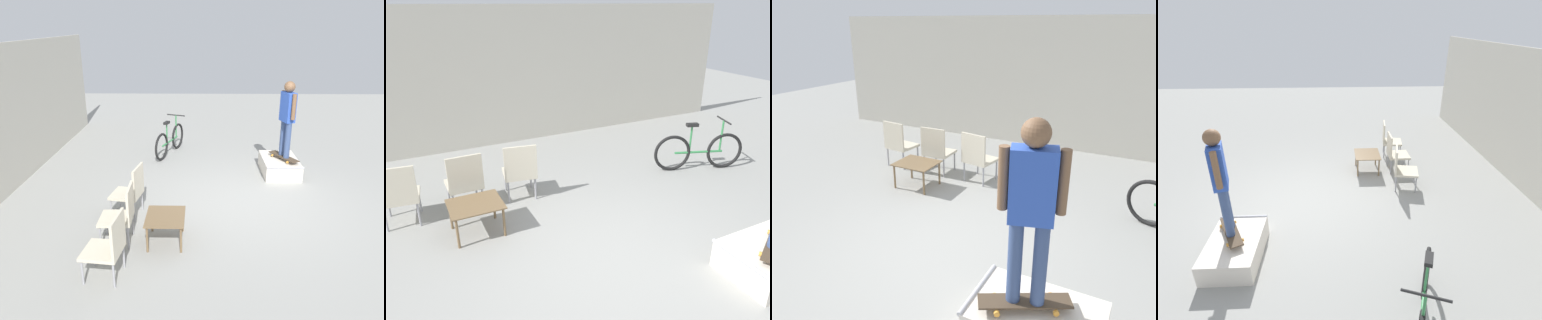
{
  "view_description": "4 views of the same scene",
  "coord_description": "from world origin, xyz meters",
  "views": [
    {
      "loc": [
        -6.77,
        0.98,
        3.38
      ],
      "look_at": [
        0.14,
        1.1,
        0.83
      ],
      "focal_mm": 35.0,
      "sensor_mm": 36.0,
      "label": 1
    },
    {
      "loc": [
        -2.27,
        -3.18,
        3.04
      ],
      "look_at": [
        -0.04,
        1.19,
        0.96
      ],
      "focal_mm": 35.0,
      "sensor_mm": 36.0,
      "label": 2
    },
    {
      "loc": [
        2.23,
        -3.72,
        2.86
      ],
      "look_at": [
        -0.22,
        0.96,
        0.91
      ],
      "focal_mm": 35.0,
      "sensor_mm": 36.0,
      "label": 3
    },
    {
      "loc": [
        5.4,
        0.71,
        3.54
      ],
      "look_at": [
        -0.23,
        1.0,
        0.89
      ],
      "focal_mm": 28.0,
      "sensor_mm": 36.0,
      "label": 4
    }
  ],
  "objects": [
    {
      "name": "coffee_table",
      "position": [
        -1.47,
        1.5,
        0.4
      ],
      "size": [
        0.73,
        0.62,
        0.46
      ],
      "color": "brown",
      "rests_on": "ground_plane"
    },
    {
      "name": "patio_chair_left",
      "position": [
        -2.39,
        2.19,
        0.52
      ],
      "size": [
        0.58,
        0.58,
        0.97
      ],
      "rotation": [
        0.0,
        0.0,
        3.03
      ],
      "color": "#99999E",
      "rests_on": "ground_plane"
    },
    {
      "name": "bicycle",
      "position": [
        2.87,
        1.74,
        0.38
      ],
      "size": [
        1.69,
        0.72,
        1.0
      ],
      "rotation": [
        0.0,
        0.0,
        -0.35
      ],
      "color": "black",
      "rests_on": "ground_plane"
    },
    {
      "name": "patio_chair_right",
      "position": [
        -0.59,
        2.19,
        0.52
      ],
      "size": [
        0.6,
        0.6,
        0.97
      ],
      "rotation": [
        0.0,
        0.0,
        2.97
      ],
      "color": "#99999E",
      "rests_on": "ground_plane"
    },
    {
      "name": "ground_plane",
      "position": [
        0.0,
        0.0,
        0.0
      ],
      "size": [
        24.0,
        24.0,
        0.0
      ],
      "primitive_type": "plane",
      "color": "gray"
    },
    {
      "name": "house_wall_back",
      "position": [
        0.0,
        4.92,
        1.5
      ],
      "size": [
        12.0,
        0.06,
        3.0
      ],
      "color": "beige",
      "rests_on": "ground_plane"
    },
    {
      "name": "patio_chair_center",
      "position": [
        -1.47,
        2.19,
        0.52
      ],
      "size": [
        0.53,
        0.53,
        0.97
      ],
      "rotation": [
        0.0,
        0.0,
        3.16
      ],
      "color": "#99999E",
      "rests_on": "ground_plane"
    }
  ]
}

